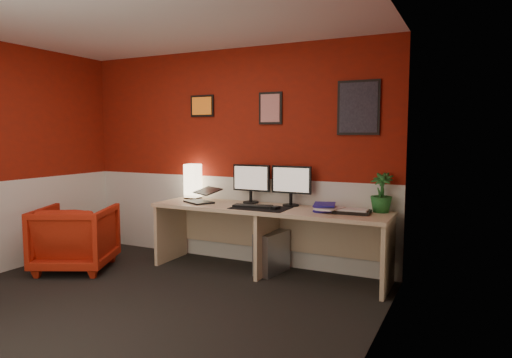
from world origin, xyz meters
The scene contains 24 objects.
ground centered at (0.00, 0.00, 0.00)m, with size 4.00×3.50×0.01m, color black.
ceiling centered at (0.00, 0.00, 2.50)m, with size 4.00×3.50×0.01m, color white.
wall_back centered at (0.00, 1.75, 1.25)m, with size 4.00×0.01×2.50m, color maroon.
wall_right centered at (2.00, 0.00, 1.25)m, with size 0.01×3.50×2.50m, color maroon.
wainscot_back centered at (0.00, 1.75, 0.50)m, with size 4.00×0.01×1.00m, color silver.
wainscot_right centered at (2.00, 0.00, 0.50)m, with size 0.01×3.50×1.00m, color silver.
desk centered at (0.64, 1.41, 0.36)m, with size 2.60×0.65×0.73m, color tan.
shoji_lamp centered at (-0.45, 1.61, 0.93)m, with size 0.16×0.16×0.40m, color #FFE5B2.
laptop centered at (-0.20, 1.36, 0.84)m, with size 0.33×0.23×0.22m, color black.
monitor_left centered at (0.34, 1.61, 1.02)m, with size 0.45×0.06×0.58m, color black.
monitor_right centered at (0.83, 1.61, 1.02)m, with size 0.45×0.06×0.58m, color black.
desk_mat centered at (0.60, 1.32, 0.73)m, with size 0.60×0.38×0.01m, color black.
keyboard centered at (0.50, 1.34, 0.74)m, with size 0.42×0.14×0.02m, color black.
mouse centered at (0.78, 1.30, 0.75)m, with size 0.06×0.10×0.03m, color black.
book_bottom centered at (1.15, 1.43, 0.75)m, with size 0.24×0.32×0.03m, color #2D229E.
book_middle centered at (1.23, 1.42, 0.77)m, with size 0.21×0.28×0.02m, color silver.
book_top centered at (1.15, 1.41, 0.79)m, with size 0.22×0.29×0.03m, color #2D229E.
zen_tray centered at (1.54, 1.44, 0.74)m, with size 0.35×0.25×0.03m, color black.
potted_plant centered at (1.79, 1.62, 0.93)m, with size 0.22×0.22×0.40m, color #19591E.
pc_tower centered at (0.66, 1.46, 0.23)m, with size 0.20×0.45×0.45m, color #99999E.
armchair centered at (-1.36, 0.63, 0.36)m, with size 0.77×0.79×0.72m, color red.
art_left centered at (-0.38, 1.74, 1.85)m, with size 0.32×0.02×0.26m, color orange.
art_center centered at (0.52, 1.74, 1.80)m, with size 0.28×0.02×0.36m, color red.
art_right centered at (1.51, 1.74, 1.78)m, with size 0.44×0.02×0.56m, color black.
Camera 1 is at (2.61, -2.93, 1.50)m, focal length 31.64 mm.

